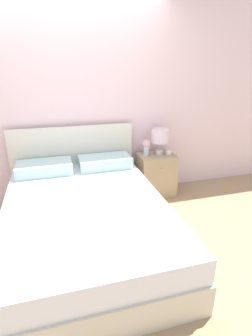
{
  "coord_description": "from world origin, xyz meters",
  "views": [
    {
      "loc": [
        -0.22,
        -3.36,
        1.75
      ],
      "look_at": [
        0.56,
        -0.6,
        0.61
      ],
      "focal_mm": 28.0,
      "sensor_mm": 36.0,
      "label": 1
    }
  ],
  "objects_px": {
    "nightstand": "(156,175)",
    "table_lamp": "(160,137)",
    "bed": "(85,218)",
    "alarm_clock": "(169,152)",
    "flower_vase": "(146,146)"
  },
  "relations": [
    {
      "from": "bed",
      "to": "table_lamp",
      "type": "xyz_separation_m",
      "value": [
        1.16,
        0.85,
        0.56
      ]
    },
    {
      "from": "flower_vase",
      "to": "alarm_clock",
      "type": "xyz_separation_m",
      "value": [
        0.3,
        -0.06,
        -0.09
      ]
    },
    {
      "from": "bed",
      "to": "table_lamp",
      "type": "height_order",
      "value": "bed"
    },
    {
      "from": "bed",
      "to": "flower_vase",
      "type": "distance_m",
      "value": 1.35
    },
    {
      "from": "nightstand",
      "to": "table_lamp",
      "type": "height_order",
      "value": "table_lamp"
    },
    {
      "from": "alarm_clock",
      "to": "bed",
      "type": "bearing_deg",
      "value": -148.43
    },
    {
      "from": "table_lamp",
      "to": "flower_vase",
      "type": "height_order",
      "value": "table_lamp"
    },
    {
      "from": "table_lamp",
      "to": "flower_vase",
      "type": "relative_size",
      "value": 1.57
    },
    {
      "from": "nightstand",
      "to": "table_lamp",
      "type": "xyz_separation_m",
      "value": [
        0.05,
        0.04,
        0.54
      ]
    },
    {
      "from": "nightstand",
      "to": "flower_vase",
      "type": "xyz_separation_m",
      "value": [
        -0.15,
        0.03,
        0.43
      ]
    },
    {
      "from": "alarm_clock",
      "to": "table_lamp",
      "type": "bearing_deg",
      "value": 145.86
    },
    {
      "from": "bed",
      "to": "table_lamp",
      "type": "relative_size",
      "value": 6.22
    },
    {
      "from": "table_lamp",
      "to": "alarm_clock",
      "type": "height_order",
      "value": "table_lamp"
    },
    {
      "from": "bed",
      "to": "table_lamp",
      "type": "distance_m",
      "value": 1.54
    },
    {
      "from": "flower_vase",
      "to": "alarm_clock",
      "type": "bearing_deg",
      "value": -11.59
    }
  ]
}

